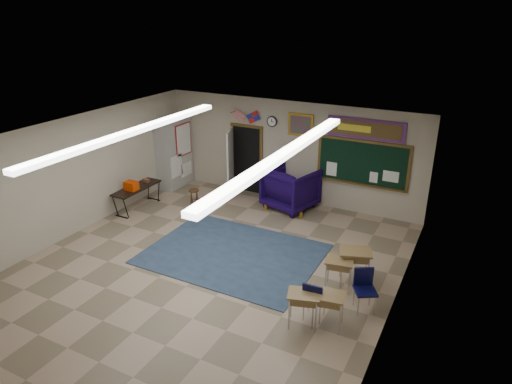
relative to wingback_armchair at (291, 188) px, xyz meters
The scene contains 25 objects.
floor 4.01m from the wingback_armchair, 94.72° to the right, with size 9.00×9.00×0.00m, color tan.
back_wall 1.10m from the wingback_armchair, 120.59° to the left, with size 8.00×0.04×3.00m, color #A89D88.
front_wall 8.50m from the wingback_armchair, 92.21° to the right, with size 8.00×0.04×3.00m, color #A89D88.
left_wall 5.93m from the wingback_armchair, 137.61° to the right, with size 0.04×9.00×3.00m, color #A89D88.
right_wall 5.47m from the wingback_armchair, 47.06° to the right, with size 0.04×9.00×3.00m, color #A89D88.
ceiling 4.63m from the wingback_armchair, 94.72° to the right, with size 8.00×9.00×0.04m, color silver.
area_rug 3.21m from the wingback_armchair, 92.29° to the right, with size 4.00×3.00×0.02m, color #354D64.
fluorescent_strips 4.60m from the wingback_armchair, 94.72° to the right, with size 3.86×6.00×0.10m, color white, non-canonical shape.
doorway 1.93m from the wingback_armchair, 167.59° to the left, with size 1.10×0.89×2.16m.
chalkboard 2.13m from the wingback_armchair, 15.30° to the left, with size 2.55×0.14×1.30m.
bulletin_board 2.68m from the wingback_armchair, 15.42° to the left, with size 2.10×0.05×0.55m.
framed_art_print 1.82m from the wingback_armchair, 87.32° to the left, with size 0.75×0.05×0.65m.
wall_clock 2.02m from the wingback_armchair, 149.43° to the left, with size 0.32×0.05×0.32m.
wall_flags 2.60m from the wingback_armchair, 164.12° to the left, with size 1.16×0.06×0.70m, color red, non-canonical shape.
storage_cabinet 4.07m from the wingback_armchair, behind, with size 0.59×1.25×2.20m.
wingback_armchair is the anchor object (origin of this frame).
student_chair_reading 0.76m from the wingback_armchair, 167.09° to the left, with size 0.35×0.35×0.70m, color black, non-canonical shape.
student_chair_desk_a 5.13m from the wingback_armchair, 61.71° to the right, with size 0.42×0.42×0.83m, color black, non-canonical shape.
student_chair_desk_b 5.02m from the wingback_armchair, 50.23° to the right, with size 0.42×0.42×0.85m, color black, non-canonical shape.
student_desk_front_left 4.22m from the wingback_armchair, 53.06° to the right, with size 0.63×0.52×0.68m.
student_desk_front_right 4.09m from the wingback_armchair, 47.61° to the right, with size 0.78×0.68×0.79m.
student_desk_back_left 5.34m from the wingback_armchair, 64.22° to the right, with size 0.68×0.58×0.69m.
student_desk_back_right 5.39m from the wingback_armchair, 59.43° to the right, with size 0.64×0.52×0.70m.
folding_table 4.45m from the wingback_armchair, 151.60° to the right, with size 0.54×1.60×0.91m.
wooden_stool 2.84m from the wingback_armchair, 153.71° to the right, with size 0.30×0.30×0.52m.
Camera 1 is at (5.05, -7.37, 5.49)m, focal length 32.00 mm.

